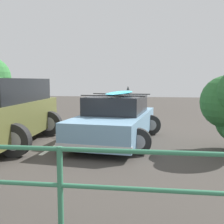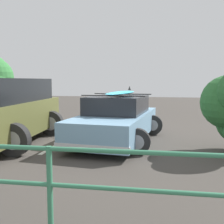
% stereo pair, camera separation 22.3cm
% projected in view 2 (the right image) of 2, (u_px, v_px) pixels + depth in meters
% --- Properties ---
extents(ground_plane, '(44.00, 44.00, 0.02)m').
position_uv_depth(ground_plane, '(102.00, 137.00, 9.15)').
color(ground_plane, '#423D38').
rests_on(ground_plane, ground).
extents(parking_stripe, '(0.12, 3.75, 0.00)m').
position_uv_depth(parking_stripe, '(67.00, 139.00, 8.72)').
color(parking_stripe, silver).
rests_on(parking_stripe, ground).
extents(sedan_car, '(2.70, 4.47, 1.63)m').
position_uv_depth(sedan_car, '(116.00, 120.00, 8.38)').
color(sedan_car, '#729EBC').
rests_on(sedan_car, ground).
extents(suv_car, '(2.87, 4.63, 1.87)m').
position_uv_depth(suv_car, '(4.00, 110.00, 8.07)').
color(suv_car, brown).
rests_on(suv_car, ground).
extents(railing_fence, '(8.98, 0.37, 1.05)m').
position_uv_depth(railing_fence, '(49.00, 174.00, 3.35)').
color(railing_fence, '#387F5B').
rests_on(railing_fence, ground).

